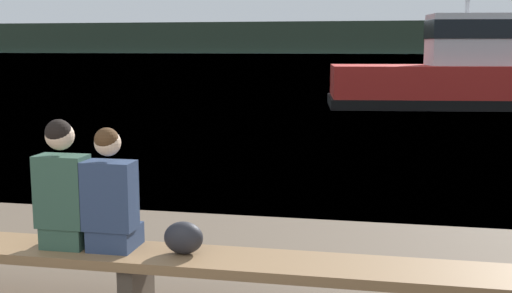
# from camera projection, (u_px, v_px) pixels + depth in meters

# --- Properties ---
(water_surface) EXTENTS (240.00, 240.00, 0.00)m
(water_surface) POSITION_uv_depth(u_px,v_px,m) (374.00, 56.00, 123.91)
(water_surface) COLOR #5684A3
(water_surface) RESTS_ON ground
(far_shoreline) EXTENTS (600.00, 12.00, 8.05)m
(far_shoreline) POSITION_uv_depth(u_px,v_px,m) (378.00, 38.00, 164.15)
(far_shoreline) COLOR #2D3D2D
(far_shoreline) RESTS_ON ground
(bench_main) EXTENTS (8.33, 0.53, 0.45)m
(bench_main) POSITION_uv_depth(u_px,v_px,m) (136.00, 260.00, 4.86)
(bench_main) COLOR brown
(bench_main) RESTS_ON ground
(person_left) EXTENTS (0.38, 0.37, 1.00)m
(person_left) POSITION_uv_depth(u_px,v_px,m) (64.00, 190.00, 4.88)
(person_left) COLOR #2D4C3D
(person_left) RESTS_ON bench_main
(person_right) EXTENTS (0.38, 0.37, 0.94)m
(person_right) POSITION_uv_depth(u_px,v_px,m) (111.00, 197.00, 4.82)
(person_right) COLOR navy
(person_right) RESTS_ON bench_main
(shopping_bag) EXTENTS (0.30, 0.20, 0.24)m
(shopping_bag) POSITION_uv_depth(u_px,v_px,m) (184.00, 238.00, 4.78)
(shopping_bag) COLOR #232328
(shopping_bag) RESTS_ON bench_main
(tugboat_red) EXTENTS (8.70, 3.89, 6.14)m
(tugboat_red) POSITION_uv_depth(u_px,v_px,m) (463.00, 78.00, 20.76)
(tugboat_red) COLOR red
(tugboat_red) RESTS_ON water_surface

